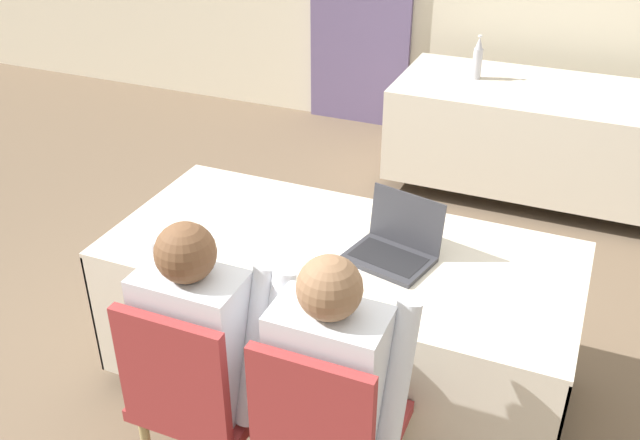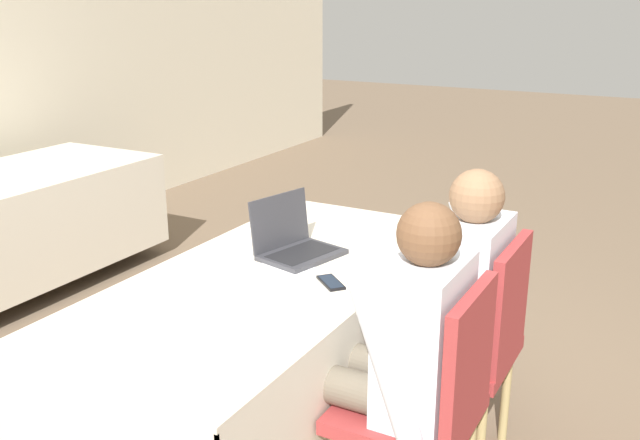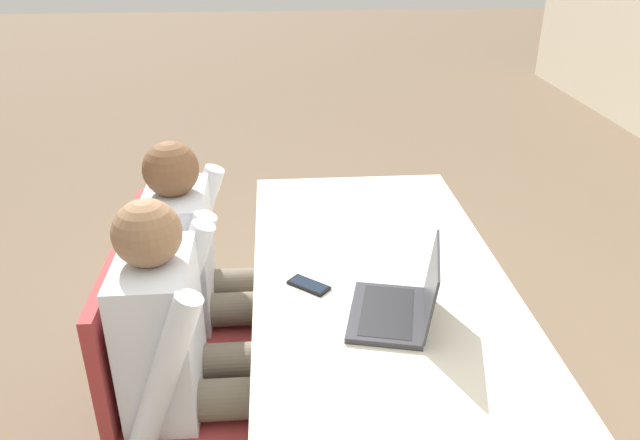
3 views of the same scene
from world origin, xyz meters
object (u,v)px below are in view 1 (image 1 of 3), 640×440
person_white_shirt (338,376)px  water_bottle (478,59)px  chair_near_left (197,392)px  person_checkered_shirt (208,339)px  laptop (394,247)px  chair_near_right (325,433)px  cell_phone (319,281)px

person_white_shirt → water_bottle: bearing=-86.4°
water_bottle → person_white_shirt: size_ratio=0.25×
chair_near_left → person_checkered_shirt: size_ratio=0.78×
laptop → chair_near_right: laptop is taller
cell_phone → water_bottle: 2.58m
person_checkered_shirt → person_white_shirt: 0.49m
cell_phone → person_white_shirt: bearing=-18.9°
cell_phone → person_checkered_shirt: size_ratio=0.13×
cell_phone → water_bottle: bearing=129.4°
person_checkered_shirt → person_white_shirt: size_ratio=1.00×
chair_near_left → water_bottle: bearing=-95.6°
chair_near_right → person_checkered_shirt: person_checkered_shirt is taller
cell_phone → person_white_shirt: (0.23, -0.39, -0.06)m
cell_phone → chair_near_left: chair_near_left is taller
water_bottle → person_white_shirt: person_white_shirt is taller
water_bottle → person_checkered_shirt: person_checkered_shirt is taller
laptop → chair_near_right: (0.03, -0.77, -0.26)m
cell_phone → chair_near_right: size_ratio=0.17×
laptop → person_checkered_shirt: 0.82m
cell_phone → person_checkered_shirt: person_checkered_shirt is taller
laptop → person_white_shirt: person_white_shirt is taller
laptop → chair_near_left: laptop is taller
chair_near_left → chair_near_right: (0.49, 0.00, 0.00)m
person_checkered_shirt → chair_near_right: bearing=168.0°
chair_near_right → person_white_shirt: (0.00, 0.10, 0.16)m
chair_near_left → person_checkered_shirt: bearing=-90.0°
chair_near_left → person_checkered_shirt: (-0.00, 0.10, 0.16)m
laptop → water_bottle: water_bottle is taller
chair_near_right → person_white_shirt: 0.19m
laptop → chair_near_right: 0.82m
laptop → water_bottle: bearing=107.6°
chair_near_right → person_white_shirt: size_ratio=0.78×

